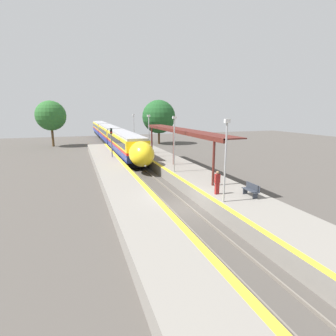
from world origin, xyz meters
TOP-DOWN VIEW (x-y plane):
  - ground_plane at (0.00, 0.00)m, footprint 120.00×120.00m
  - rail_left at (-0.72, 0.00)m, footprint 0.08×90.00m
  - rail_right at (0.72, 0.00)m, footprint 0.08×90.00m
  - train at (0.00, 39.46)m, footprint 2.87×60.05m
  - platform_right at (3.71, 0.00)m, footprint 4.22×64.00m
  - platform_left at (-3.22, 0.00)m, footprint 3.26×64.00m
  - platform_bench at (4.63, -1.82)m, footprint 0.44×1.50m
  - person_waiting at (2.60, -0.63)m, footprint 0.36×0.22m
  - railway_signal at (-2.43, 17.44)m, footprint 0.28×0.28m
  - lamppost_near at (2.20, -2.20)m, footprint 0.36×0.20m
  - lamppost_mid at (2.20, 7.02)m, footprint 0.36×0.20m
  - lamppost_far at (2.20, 16.24)m, footprint 0.36×0.20m
  - lamppost_farthest at (2.20, 25.47)m, footprint 0.36×0.20m
  - station_canopy at (4.00, 10.35)m, footprint 2.02×20.77m
  - background_tree_left at (-11.01, 39.53)m, footprint 5.70×5.70m
  - background_tree_right at (9.90, 36.61)m, footprint 6.88×6.88m

SIDE VIEW (x-z plane):
  - ground_plane at x=0.00m, z-range 0.00..0.00m
  - rail_left at x=-0.72m, z-range 0.00..0.15m
  - rail_right at x=0.72m, z-range 0.00..0.15m
  - platform_right at x=3.71m, z-range 0.00..1.02m
  - platform_left at x=-3.22m, z-range 0.00..1.02m
  - platform_bench at x=4.63m, z-range 1.04..1.93m
  - person_waiting at x=2.60m, z-range 1.05..2.76m
  - train at x=0.00m, z-range 0.27..4.06m
  - railway_signal at x=-2.43m, z-range 0.50..5.22m
  - lamppost_near at x=2.20m, z-range 1.41..6.77m
  - lamppost_mid at x=2.20m, z-range 1.41..6.77m
  - lamppost_far at x=2.20m, z-range 1.41..6.77m
  - lamppost_farthest at x=2.20m, z-range 1.41..6.77m
  - station_canopy at x=4.00m, z-range 2.74..6.64m
  - background_tree_right at x=9.90m, z-range 1.10..10.20m
  - background_tree_left at x=-11.01m, z-range 1.54..10.36m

